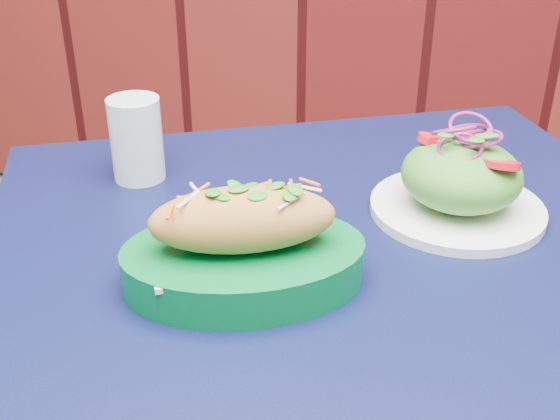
# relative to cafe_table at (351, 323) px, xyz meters

# --- Properties ---
(cafe_table) EXTENTS (1.03, 1.03, 0.75)m
(cafe_table) POSITION_rel_cafe_table_xyz_m (0.00, 0.00, 0.00)
(cafe_table) COLOR black
(cafe_table) RESTS_ON ground
(banh_mi_basket) EXTENTS (0.28, 0.22, 0.11)m
(banh_mi_basket) POSITION_rel_cafe_table_xyz_m (-0.11, -0.06, 0.13)
(banh_mi_basket) COLOR #016328
(banh_mi_basket) RESTS_ON cafe_table
(salad_plate) EXTENTS (0.21, 0.21, 0.11)m
(salad_plate) POSITION_rel_cafe_table_xyz_m (0.12, 0.12, 0.13)
(salad_plate) COLOR white
(salad_plate) RESTS_ON cafe_table
(water_glass) EXTENTS (0.07, 0.07, 0.11)m
(water_glass) POSITION_rel_cafe_table_xyz_m (-0.29, 0.16, 0.14)
(water_glass) COLOR silver
(water_glass) RESTS_ON cafe_table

